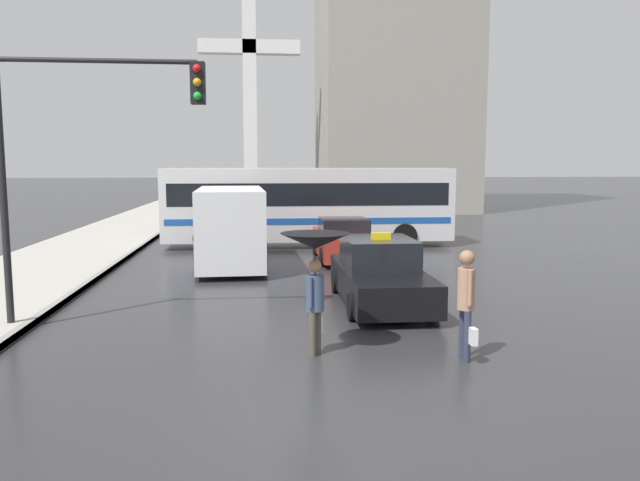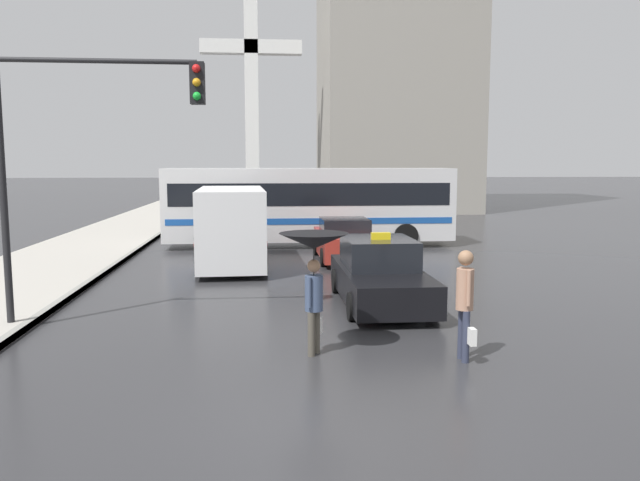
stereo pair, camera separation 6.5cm
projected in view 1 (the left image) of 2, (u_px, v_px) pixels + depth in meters
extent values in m
plane|color=#2D2D30|center=(337.00, 434.00, 7.56)|extent=(300.00, 300.00, 0.00)
cube|color=black|center=(380.00, 283.00, 14.52)|extent=(1.80, 4.66, 0.69)
cube|color=black|center=(379.00, 252.00, 14.67)|extent=(1.58, 2.10, 0.67)
cylinder|color=black|center=(433.00, 305.00, 13.20)|extent=(0.20, 0.60, 0.60)
cylinder|color=black|center=(353.00, 306.00, 13.03)|extent=(0.20, 0.60, 0.60)
cylinder|color=black|center=(402.00, 280.00, 16.05)|extent=(0.20, 0.60, 0.60)
cylinder|color=black|center=(336.00, 281.00, 15.89)|extent=(0.20, 0.60, 0.60)
cube|color=yellow|center=(381.00, 236.00, 14.38)|extent=(0.44, 0.16, 0.16)
cube|color=#A52D23|center=(344.00, 244.00, 21.27)|extent=(1.80, 4.13, 0.79)
cube|color=black|center=(344.00, 225.00, 21.40)|extent=(1.58, 1.86, 0.46)
cylinder|color=black|center=(376.00, 256.00, 20.12)|extent=(0.20, 0.60, 0.60)
cylinder|color=black|center=(323.00, 257.00, 19.96)|extent=(0.20, 0.60, 0.60)
cylinder|color=black|center=(363.00, 246.00, 22.65)|extent=(0.20, 0.60, 0.60)
cylinder|color=black|center=(316.00, 247.00, 22.49)|extent=(0.20, 0.60, 0.60)
cube|color=white|center=(231.00, 226.00, 19.71)|extent=(2.20, 5.32, 2.33)
cube|color=black|center=(231.00, 212.00, 19.66)|extent=(2.20, 4.90, 0.60)
cube|color=red|center=(231.00, 234.00, 19.75)|extent=(2.21, 5.11, 0.14)
cylinder|color=black|center=(264.00, 264.00, 18.41)|extent=(0.22, 0.64, 0.63)
cylinder|color=black|center=(198.00, 266.00, 18.16)|extent=(0.22, 0.64, 0.63)
cylinder|color=black|center=(259.00, 250.00, 21.51)|extent=(0.22, 0.64, 0.63)
cylinder|color=black|center=(204.00, 251.00, 21.26)|extent=(0.22, 0.64, 0.63)
cube|color=silver|center=(308.00, 204.00, 25.03)|extent=(11.38, 2.50, 2.84)
cube|color=black|center=(308.00, 193.00, 24.98)|extent=(10.81, 2.52, 0.87)
cube|color=#194C9E|center=(308.00, 219.00, 25.10)|extent=(11.04, 2.53, 0.24)
cylinder|color=black|center=(206.00, 238.00, 23.61)|extent=(0.96, 0.28, 0.96)
cylinder|color=black|center=(211.00, 231.00, 25.98)|extent=(0.96, 0.28, 0.96)
cylinder|color=black|center=(405.00, 236.00, 24.34)|extent=(0.96, 0.28, 0.96)
cylinder|color=black|center=(392.00, 229.00, 26.71)|extent=(0.96, 0.28, 0.96)
cylinder|color=#4C473D|center=(312.00, 334.00, 10.59)|extent=(0.16, 0.16, 0.77)
cylinder|color=#4C473D|center=(318.00, 331.00, 10.79)|extent=(0.16, 0.16, 0.77)
cylinder|color=#3D4C6B|center=(315.00, 293.00, 10.61)|extent=(0.42, 0.42, 0.61)
sphere|color=#997051|center=(315.00, 266.00, 10.55)|extent=(0.23, 0.23, 0.23)
cylinder|color=#3D4C6B|center=(310.00, 293.00, 10.42)|extent=(0.10, 0.10, 0.52)
cylinder|color=#3D4C6B|center=(320.00, 288.00, 10.78)|extent=(0.10, 0.10, 0.52)
cone|color=black|center=(315.00, 241.00, 10.50)|extent=(1.19, 1.19, 0.27)
cylinder|color=black|center=(315.00, 261.00, 10.54)|extent=(0.02, 0.02, 0.69)
cube|color=white|center=(319.00, 326.00, 10.95)|extent=(0.17, 0.21, 0.28)
cylinder|color=#2D3347|center=(462.00, 333.00, 10.48)|extent=(0.12, 0.12, 0.87)
cylinder|color=#2D3347|center=(467.00, 337.00, 10.26)|extent=(0.12, 0.12, 0.87)
cylinder|color=tan|center=(466.00, 289.00, 10.27)|extent=(0.29, 0.29, 0.69)
sphere|color=#997051|center=(467.00, 258.00, 10.21)|extent=(0.25, 0.25, 0.25)
cylinder|color=tan|center=(462.00, 284.00, 10.45)|extent=(0.07, 0.07, 0.58)
cylinder|color=tan|center=(470.00, 288.00, 10.09)|extent=(0.07, 0.07, 0.58)
cube|color=white|center=(473.00, 337.00, 10.11)|extent=(0.10, 0.18, 0.28)
cylinder|color=black|center=(3.00, 190.00, 12.01)|extent=(0.14, 0.14, 5.52)
cylinder|color=black|center=(98.00, 61.00, 11.89)|extent=(3.76, 0.10, 0.10)
cube|color=black|center=(198.00, 83.00, 12.12)|extent=(0.28, 0.28, 0.80)
sphere|color=red|center=(197.00, 68.00, 11.93)|extent=(0.16, 0.16, 0.16)
sphere|color=orange|center=(197.00, 82.00, 11.96)|extent=(0.16, 0.16, 0.16)
sphere|color=green|center=(197.00, 96.00, 11.99)|extent=(0.16, 0.16, 0.16)
cube|color=white|center=(250.00, 99.00, 41.61)|extent=(0.90, 0.90, 15.23)
cube|color=white|center=(249.00, 47.00, 41.21)|extent=(6.70, 0.90, 0.90)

